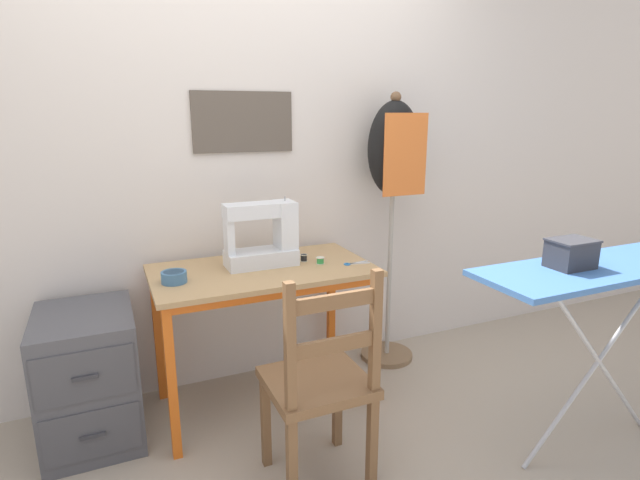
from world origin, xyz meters
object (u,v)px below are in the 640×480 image
scissors (353,264)px  wooden_chair (320,385)px  storage_box (571,253)px  thread_spool_near_machine (304,258)px  ironing_board (612,273)px  sewing_machine (265,236)px  filing_cabinet (90,377)px  fabric_bowl (174,277)px  thread_spool_mid_table (320,261)px  dress_form (394,167)px

scissors → wooden_chair: wooden_chair is taller
wooden_chair → storage_box: (1.00, -0.25, 0.49)m
thread_spool_near_machine → wooden_chair: 0.78m
ironing_board → storage_box: storage_box is taller
sewing_machine → filing_cabinet: sewing_machine is taller
wooden_chair → filing_cabinet: bearing=140.4°
sewing_machine → filing_cabinet: size_ratio=0.60×
fabric_bowl → ironing_board: size_ratio=0.09×
sewing_machine → thread_spool_mid_table: bearing=-20.2°
scissors → filing_cabinet: size_ratio=0.22×
sewing_machine → fabric_bowl: bearing=-168.5°
thread_spool_near_machine → thread_spool_mid_table: thread_spool_near_machine is taller
wooden_chair → dress_form: (0.82, 0.83, 0.74)m
thread_spool_near_machine → dress_form: 0.76m
thread_spool_mid_table → sewing_machine: bearing=159.8°
thread_spool_mid_table → filing_cabinet: bearing=175.1°
thread_spool_mid_table → dress_form: 0.73m
thread_spool_near_machine → wooden_chair: size_ratio=0.04×
fabric_bowl → sewing_machine: bearing=11.5°
sewing_machine → scissors: sewing_machine is taller
thread_spool_near_machine → filing_cabinet: (-1.06, 0.02, -0.45)m
sewing_machine → fabric_bowl: size_ratio=3.22×
sewing_machine → thread_spool_near_machine: size_ratio=9.39×
thread_spool_near_machine → fabric_bowl: bearing=-173.6°
dress_form → ironing_board: size_ratio=1.26×
fabric_bowl → scissors: 0.88m
sewing_machine → filing_cabinet: 1.04m
sewing_machine → scissors: (0.41, -0.17, -0.15)m
sewing_machine → thread_spool_near_machine: sewing_machine is taller
fabric_bowl → thread_spool_mid_table: bearing=-0.1°
scissors → storage_box: size_ratio=0.76×
scissors → thread_spool_mid_table: 0.17m
scissors → thread_spool_mid_table: thread_spool_mid_table is taller
sewing_machine → wooden_chair: bearing=-90.8°
dress_form → storage_box: dress_form is taller
scissors → ironing_board: size_ratio=0.11×
thread_spool_mid_table → dress_form: dress_form is taller
fabric_bowl → wooden_chair: wooden_chair is taller
scissors → thread_spool_near_machine: 0.26m
scissors → wooden_chair: size_ratio=0.15×
fabric_bowl → scissors: (0.87, -0.07, -0.03)m
thread_spool_near_machine → ironing_board: bearing=-43.7°
wooden_chair → filing_cabinet: size_ratio=1.52×
thread_spool_near_machine → ironing_board: 1.40m
thread_spool_mid_table → storage_box: 1.14m
storage_box → dress_form: bearing=99.2°
wooden_chair → storage_box: bearing=-14.2°
wooden_chair → storage_box: storage_box is taller
storage_box → fabric_bowl: bearing=149.3°
sewing_machine → dress_form: 0.87m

